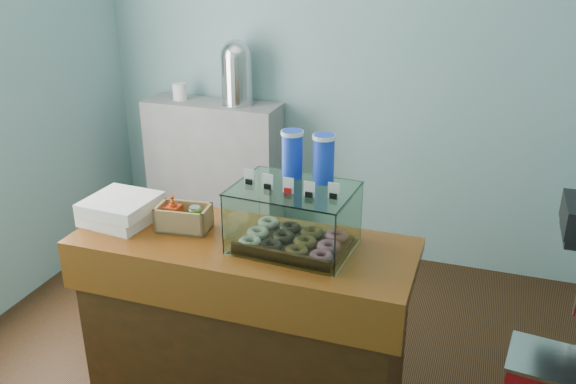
% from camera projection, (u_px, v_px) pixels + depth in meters
% --- Properties ---
extents(ground, '(3.50, 3.50, 0.00)m').
position_uv_depth(ground, '(265.00, 365.00, 3.39)').
color(ground, black).
rests_on(ground, ground).
extents(room_shell, '(3.54, 3.04, 2.82)m').
position_uv_depth(room_shell, '(265.00, 56.00, 2.73)').
color(room_shell, '#73A7A6').
rests_on(room_shell, ground).
extents(counter, '(1.60, 0.60, 0.90)m').
position_uv_depth(counter, '(245.00, 321.00, 2.99)').
color(counter, '#40200C').
rests_on(counter, ground).
extents(back_shelf, '(1.00, 0.32, 1.10)m').
position_uv_depth(back_shelf, '(215.00, 174.00, 4.60)').
color(back_shelf, gray).
rests_on(back_shelf, ground).
extents(display_case, '(0.55, 0.42, 0.51)m').
position_uv_depth(display_case, '(297.00, 210.00, 2.73)').
color(display_case, '#311B0E').
rests_on(display_case, counter).
extents(condiment_crate, '(0.26, 0.18, 0.17)m').
position_uv_depth(condiment_crate, '(182.00, 217.00, 2.91)').
color(condiment_crate, tan).
rests_on(condiment_crate, counter).
extents(pastry_boxes, '(0.35, 0.35, 0.13)m').
position_uv_depth(pastry_boxes, '(121.00, 209.00, 2.99)').
color(pastry_boxes, white).
rests_on(pastry_boxes, counter).
extents(coffee_urn, '(0.25, 0.25, 0.45)m').
position_uv_depth(coffee_urn, '(237.00, 71.00, 4.24)').
color(coffee_urn, silver).
rests_on(coffee_urn, back_shelf).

